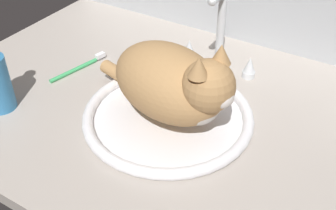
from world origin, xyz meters
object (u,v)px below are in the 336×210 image
at_px(sink_basin, 168,116).
at_px(faucet, 219,40).
at_px(toothbrush, 80,67).
at_px(cat, 175,84).

xyz_separation_m(sink_basin, faucet, (0.00, 0.24, 0.07)).
bearing_deg(toothbrush, sink_basin, -11.39).
distance_m(sink_basin, faucet, 0.25).
xyz_separation_m(faucet, toothbrush, (-0.30, -0.18, -0.08)).
bearing_deg(cat, sink_basin, 166.59).
xyz_separation_m(sink_basin, cat, (0.02, -0.00, 0.09)).
relative_size(faucet, cat, 0.58).
bearing_deg(sink_basin, cat, -13.41).
bearing_deg(toothbrush, faucet, 31.31).
relative_size(faucet, toothbrush, 1.30).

